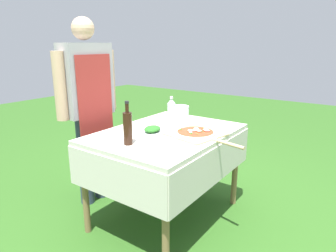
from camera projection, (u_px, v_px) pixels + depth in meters
The scene contains 8 objects.
ground_plane at pixel (167, 216), 2.48m from camera, with size 12.00×12.00×0.00m, color #2D5B1E.
prep_table at pixel (166, 143), 2.31m from camera, with size 1.17×0.86×0.73m.
person_cook at pixel (88, 98), 2.51m from camera, with size 0.60×0.21×1.59m.
pizza_on_peel at pixel (197, 134), 2.19m from camera, with size 0.42×0.63×0.05m.
oil_bottle at pixel (128, 127), 1.97m from camera, with size 0.06×0.06×0.29m.
water_bottle at pixel (171, 112), 2.43m from camera, with size 0.07×0.07×0.24m.
herb_container at pixel (152, 129), 2.26m from camera, with size 0.20×0.17×0.05m.
mixing_tub at pixel (180, 112), 2.68m from camera, with size 0.15×0.15×0.12m, color silver.
Camera 1 is at (-1.78, -1.28, 1.37)m, focal length 32.00 mm.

